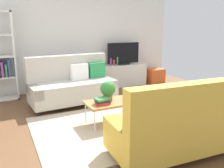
{
  "coord_description": "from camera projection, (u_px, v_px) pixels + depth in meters",
  "views": [
    {
      "loc": [
        -1.74,
        -3.77,
        1.77
      ],
      "look_at": [
        0.23,
        0.36,
        0.65
      ],
      "focal_mm": 38.58,
      "sensor_mm": 36.0,
      "label": 1
    }
  ],
  "objects": [
    {
      "name": "ground_plane",
      "position": [
        109.0,
        123.0,
        4.46
      ],
      "size": [
        7.68,
        7.68,
        0.0
      ],
      "primitive_type": "plane",
      "color": "brown"
    },
    {
      "name": "wall_far",
      "position": [
        66.0,
        37.0,
        6.57
      ],
      "size": [
        6.4,
        0.12,
        2.9
      ],
      "primitive_type": "cube",
      "color": "white",
      "rests_on": "ground_plane"
    },
    {
      "name": "area_rug",
      "position": [
        118.0,
        126.0,
        4.32
      ],
      "size": [
        2.9,
        2.2,
        0.01
      ],
      "primitive_type": "cube",
      "color": "tan",
      "rests_on": "ground_plane"
    },
    {
      "name": "couch_beige",
      "position": [
        73.0,
        85.0,
        5.5
      ],
      "size": [
        1.95,
        0.97,
        1.1
      ],
      "rotation": [
        0.0,
        0.0,
        3.21
      ],
      "color": "#B2ADA3",
      "rests_on": "ground_plane"
    },
    {
      "name": "couch_green",
      "position": [
        180.0,
        125.0,
        3.29
      ],
      "size": [
        1.94,
        0.94,
        1.1
      ],
      "rotation": [
        0.0,
        0.0,
        -0.05
      ],
      "color": "gold",
      "rests_on": "ground_plane"
    },
    {
      "name": "coffee_table",
      "position": [
        115.0,
        102.0,
        4.43
      ],
      "size": [
        1.1,
        0.56,
        0.42
      ],
      "color": "#9E7042",
      "rests_on": "ground_plane"
    },
    {
      "name": "tv_console",
      "position": [
        123.0,
        75.0,
        7.2
      ],
      "size": [
        1.4,
        0.44,
        0.64
      ],
      "primitive_type": "cube",
      "color": "silver",
      "rests_on": "ground_plane"
    },
    {
      "name": "tv",
      "position": [
        123.0,
        54.0,
        7.03
      ],
      "size": [
        1.0,
        0.2,
        0.64
      ],
      "color": "black",
      "rests_on": "tv_console"
    },
    {
      "name": "storage_trunk",
      "position": [
        155.0,
        76.0,
        7.6
      ],
      "size": [
        0.52,
        0.4,
        0.44
      ],
      "primitive_type": "cube",
      "color": "orange",
      "rests_on": "ground_plane"
    },
    {
      "name": "potted_plant",
      "position": [
        108.0,
        90.0,
        4.36
      ],
      "size": [
        0.28,
        0.28,
        0.37
      ],
      "color": "brown",
      "rests_on": "coffee_table"
    },
    {
      "name": "table_book_0",
      "position": [
        102.0,
        103.0,
        4.22
      ],
      "size": [
        0.27,
        0.23,
        0.04
      ],
      "primitive_type": "cube",
      "rotation": [
        0.0,
        0.0,
        -0.21
      ],
      "color": "red",
      "rests_on": "coffee_table"
    },
    {
      "name": "table_book_1",
      "position": [
        102.0,
        101.0,
        4.21
      ],
      "size": [
        0.26,
        0.21,
        0.04
      ],
      "primitive_type": "cube",
      "rotation": [
        0.0,
        0.0,
        -0.12
      ],
      "color": "#262626",
      "rests_on": "table_book_0"
    },
    {
      "name": "table_book_2",
      "position": [
        102.0,
        99.0,
        4.21
      ],
      "size": [
        0.27,
        0.22,
        0.04
      ],
      "primitive_type": "cube",
      "rotation": [
        0.0,
        0.0,
        0.2
      ],
      "color": "#3F8C4C",
      "rests_on": "table_book_1"
    },
    {
      "name": "vase_0",
      "position": [
        104.0,
        62.0,
        6.9
      ],
      "size": [
        0.1,
        0.1,
        0.2
      ],
      "primitive_type": "cylinder",
      "color": "#B24C4C",
      "rests_on": "tv_console"
    },
    {
      "name": "bottle_0",
      "position": [
        111.0,
        62.0,
        6.89
      ],
      "size": [
        0.05,
        0.05,
        0.22
      ],
      "primitive_type": "cylinder",
      "color": "purple",
      "rests_on": "tv_console"
    },
    {
      "name": "bottle_1",
      "position": [
        114.0,
        63.0,
        6.94
      ],
      "size": [
        0.06,
        0.06,
        0.16
      ],
      "primitive_type": "cylinder",
      "color": "red",
      "rests_on": "tv_console"
    },
    {
      "name": "bottle_2",
      "position": [
        117.0,
        61.0,
        6.98
      ],
      "size": [
        0.05,
        0.05,
        0.24
      ],
      "primitive_type": "cylinder",
      "color": "#3F8C4C",
      "rests_on": "tv_console"
    }
  ]
}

